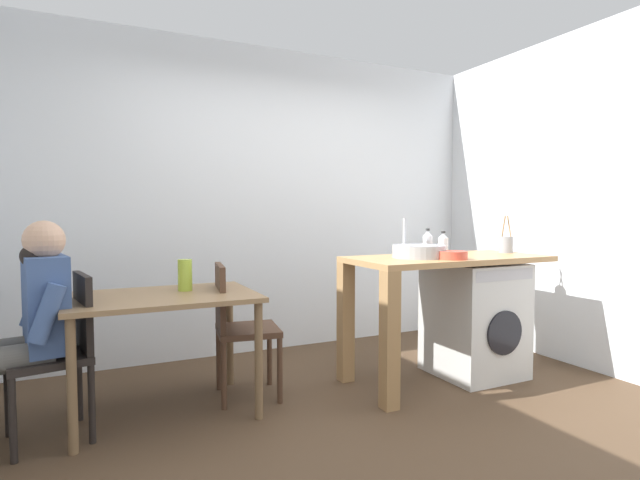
% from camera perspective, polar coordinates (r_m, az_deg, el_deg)
% --- Properties ---
extents(ground_plane, '(5.46, 5.46, 0.00)m').
position_cam_1_polar(ground_plane, '(3.10, 5.05, -20.38)').
color(ground_plane, '#4C3826').
extents(wall_back, '(4.60, 0.10, 2.70)m').
position_cam_1_polar(wall_back, '(4.44, -6.44, 4.59)').
color(wall_back, silver).
rests_on(wall_back, ground_plane).
extents(wall_counter_side, '(0.10, 3.80, 2.70)m').
position_cam_1_polar(wall_counter_side, '(4.35, 30.40, 4.20)').
color(wall_counter_side, silver).
rests_on(wall_counter_side, ground_plane).
extents(dining_table, '(1.10, 0.76, 0.74)m').
position_cam_1_polar(dining_table, '(3.17, -17.84, -7.82)').
color(dining_table, olive).
rests_on(dining_table, ground_plane).
extents(chair_person_seat, '(0.47, 0.47, 0.90)m').
position_cam_1_polar(chair_person_seat, '(3.09, -27.86, -10.90)').
color(chair_person_seat, black).
rests_on(chair_person_seat, ground_plane).
extents(chair_opposite, '(0.46, 0.46, 0.90)m').
position_cam_1_polar(chair_opposite, '(3.35, -9.72, -9.49)').
color(chair_opposite, '#4C3323').
rests_on(chair_opposite, ground_plane).
extents(seated_person, '(0.53, 0.54, 1.20)m').
position_cam_1_polar(seated_person, '(3.04, -30.98, -8.06)').
color(seated_person, '#595651').
rests_on(seated_person, ground_plane).
extents(kitchen_counter, '(1.50, 0.68, 0.92)m').
position_cam_1_polar(kitchen_counter, '(3.61, 12.12, -4.51)').
color(kitchen_counter, tan).
rests_on(kitchen_counter, ground_plane).
extents(washing_machine, '(0.60, 0.61, 0.86)m').
position_cam_1_polar(washing_machine, '(3.96, 17.58, -8.75)').
color(washing_machine, silver).
rests_on(washing_machine, ground_plane).
extents(sink_basin, '(0.38, 0.38, 0.09)m').
position_cam_1_polar(sink_basin, '(3.55, 11.50, -1.31)').
color(sink_basin, '#9EA0A5').
rests_on(sink_basin, kitchen_counter).
extents(tap, '(0.02, 0.02, 0.28)m').
position_cam_1_polar(tap, '(3.69, 9.84, 0.35)').
color(tap, '#B2B2B7').
rests_on(tap, kitchen_counter).
extents(bottle_tall_green, '(0.07, 0.07, 0.20)m').
position_cam_1_polar(bottle_tall_green, '(3.82, 12.47, -0.32)').
color(bottle_tall_green, silver).
rests_on(bottle_tall_green, kitchen_counter).
extents(bottle_squat_brown, '(0.08, 0.08, 0.18)m').
position_cam_1_polar(bottle_squat_brown, '(3.84, 14.20, -0.47)').
color(bottle_squat_brown, silver).
rests_on(bottle_squat_brown, kitchen_counter).
extents(mixing_bowl, '(0.21, 0.21, 0.06)m').
position_cam_1_polar(mixing_bowl, '(3.48, 15.20, -1.67)').
color(mixing_bowl, '#D84C38').
rests_on(mixing_bowl, kitchen_counter).
extents(utensil_crock, '(0.11, 0.11, 0.30)m').
position_cam_1_polar(utensil_crock, '(4.19, 20.90, -0.45)').
color(utensil_crock, gray).
rests_on(utensil_crock, kitchen_counter).
extents(vase, '(0.09, 0.09, 0.20)m').
position_cam_1_polar(vase, '(3.26, -15.51, -3.97)').
color(vase, '#A8C63D').
rests_on(vase, dining_table).
extents(scissors, '(0.15, 0.06, 0.01)m').
position_cam_1_polar(scissors, '(3.61, 15.14, -1.94)').
color(scissors, '#B2B2B7').
rests_on(scissors, kitchen_counter).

